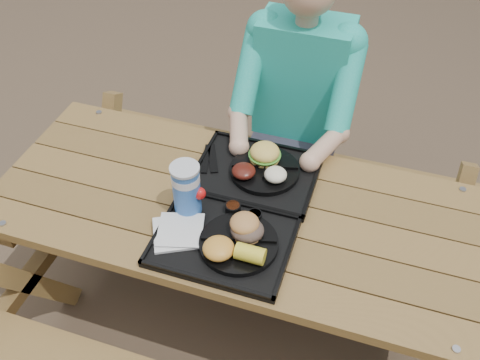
% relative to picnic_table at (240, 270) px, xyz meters
% --- Properties ---
extents(ground, '(60.00, 60.00, 0.00)m').
position_rel_picnic_table_xyz_m(ground, '(0.00, 0.00, -0.38)').
color(ground, '#999999').
rests_on(ground, ground).
extents(picnic_table, '(1.80, 1.49, 0.75)m').
position_rel_picnic_table_xyz_m(picnic_table, '(0.00, 0.00, 0.00)').
color(picnic_table, '#999999').
rests_on(picnic_table, ground).
extents(tray_near, '(0.45, 0.35, 0.02)m').
position_rel_picnic_table_xyz_m(tray_near, '(0.00, -0.18, 0.39)').
color(tray_near, black).
rests_on(tray_near, picnic_table).
extents(tray_far, '(0.45, 0.35, 0.02)m').
position_rel_picnic_table_xyz_m(tray_far, '(0.01, 0.17, 0.39)').
color(tray_far, black).
rests_on(tray_far, picnic_table).
extents(plate_near, '(0.26, 0.26, 0.02)m').
position_rel_picnic_table_xyz_m(plate_near, '(0.06, -0.18, 0.41)').
color(plate_near, black).
rests_on(plate_near, tray_near).
extents(plate_far, '(0.26, 0.26, 0.02)m').
position_rel_picnic_table_xyz_m(plate_far, '(0.04, 0.18, 0.41)').
color(plate_far, black).
rests_on(plate_far, tray_far).
extents(napkin_stack, '(0.21, 0.21, 0.02)m').
position_rel_picnic_table_xyz_m(napkin_stack, '(-0.15, -0.20, 0.40)').
color(napkin_stack, silver).
rests_on(napkin_stack, tray_near).
extents(soda_cup, '(0.09, 0.09, 0.19)m').
position_rel_picnic_table_xyz_m(soda_cup, '(-0.16, -0.09, 0.49)').
color(soda_cup, '#1650AB').
rests_on(soda_cup, tray_near).
extents(condiment_bbq, '(0.06, 0.06, 0.03)m').
position_rel_picnic_table_xyz_m(condiment_bbq, '(-0.01, -0.05, 0.41)').
color(condiment_bbq, '#341305').
rests_on(condiment_bbq, tray_near).
extents(condiment_mustard, '(0.05, 0.05, 0.03)m').
position_rel_picnic_table_xyz_m(condiment_mustard, '(0.07, -0.06, 0.41)').
color(condiment_mustard, yellow).
rests_on(condiment_mustard, tray_near).
extents(sandwich, '(0.10, 0.10, 0.11)m').
position_rel_picnic_table_xyz_m(sandwich, '(0.07, -0.15, 0.47)').
color(sandwich, '#B97B41').
rests_on(sandwich, plate_near).
extents(mac_cheese, '(0.10, 0.10, 0.05)m').
position_rel_picnic_table_xyz_m(mac_cheese, '(0.01, -0.25, 0.44)').
color(mac_cheese, gold).
rests_on(mac_cheese, plate_near).
extents(corn_cob, '(0.09, 0.09, 0.06)m').
position_rel_picnic_table_xyz_m(corn_cob, '(0.11, -0.24, 0.44)').
color(corn_cob, yellow).
rests_on(corn_cob, plate_near).
extents(cutlery_far, '(0.09, 0.16, 0.01)m').
position_rel_picnic_table_xyz_m(cutlery_far, '(-0.17, 0.19, 0.40)').
color(cutlery_far, black).
rests_on(cutlery_far, tray_far).
extents(burger, '(0.11, 0.11, 0.10)m').
position_rel_picnic_table_xyz_m(burger, '(0.02, 0.23, 0.47)').
color(burger, '#E5BD50').
rests_on(burger, plate_far).
extents(baked_beans, '(0.09, 0.09, 0.04)m').
position_rel_picnic_table_xyz_m(baked_beans, '(-0.02, 0.12, 0.43)').
color(baked_beans, '#4E160F').
rests_on(baked_beans, plate_far).
extents(potato_salad, '(0.08, 0.08, 0.05)m').
position_rel_picnic_table_xyz_m(potato_salad, '(0.09, 0.13, 0.44)').
color(potato_salad, white).
rests_on(potato_salad, plate_far).
extents(diner, '(0.48, 0.84, 1.28)m').
position_rel_picnic_table_xyz_m(diner, '(0.05, 0.68, 0.27)').
color(diner, '#1DCCC2').
rests_on(diner, ground).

